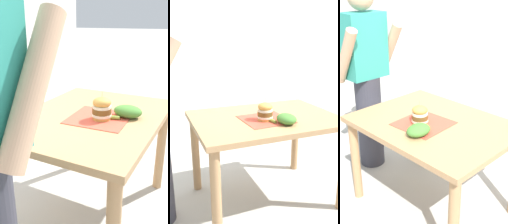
{
  "view_description": "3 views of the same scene",
  "coord_description": "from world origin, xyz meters",
  "views": [
    {
      "loc": [
        -0.7,
        1.43,
        1.33
      ],
      "look_at": [
        0.0,
        0.1,
        0.8
      ],
      "focal_mm": 42.0,
      "sensor_mm": 36.0,
      "label": 1
    },
    {
      "loc": [
        -1.84,
        0.86,
        1.36
      ],
      "look_at": [
        0.0,
        0.1,
        0.8
      ],
      "focal_mm": 42.0,
      "sensor_mm": 36.0,
      "label": 2
    },
    {
      "loc": [
        -1.52,
        -1.41,
        1.73
      ],
      "look_at": [
        0.0,
        0.1,
        0.8
      ],
      "focal_mm": 50.0,
      "sensor_mm": 36.0,
      "label": 3
    }
  ],
  "objects": [
    {
      "name": "diner_across_table",
      "position": [
        0.04,
        0.87,
        0.88
      ],
      "size": [
        0.55,
        0.35,
        1.69
      ],
      "color": "#33333D",
      "rests_on": "ground"
    },
    {
      "name": "parked_car_near_curb",
      "position": [
        8.98,
        8.99,
        0.72
      ],
      "size": [
        4.29,
        2.02,
        1.6
      ],
      "color": "#145933",
      "rests_on": "ground"
    },
    {
      "name": "ground_plane",
      "position": [
        0.0,
        0.0,
        0.0
      ],
      "size": [
        80.0,
        80.0,
        0.0
      ],
      "primitive_type": "plane",
      "color": "#ADAAA3"
    },
    {
      "name": "serving_paper",
      "position": [
        -0.07,
        0.03,
        0.75
      ],
      "size": [
        0.38,
        0.38,
        0.0
      ],
      "primitive_type": "cube",
      "rotation": [
        0.0,
        0.0,
        0.06
      ],
      "color": "#D64C38",
      "rests_on": "patio_table"
    },
    {
      "name": "sandwich",
      "position": [
        -0.09,
        0.05,
        0.82
      ],
      "size": [
        0.12,
        0.12,
        0.18
      ],
      "color": "gold",
      "rests_on": "serving_paper"
    },
    {
      "name": "patio_table",
      "position": [
        0.0,
        0.0,
        0.63
      ],
      "size": [
        0.86,
        1.16,
        0.75
      ],
      "color": "tan",
      "rests_on": "ground"
    },
    {
      "name": "side_salad",
      "position": [
        -0.22,
        -0.07,
        0.79
      ],
      "size": [
        0.18,
        0.14,
        0.08
      ],
      "primitive_type": "ellipsoid",
      "color": "#477F33",
      "rests_on": "patio_table"
    },
    {
      "name": "pickle_spear",
      "position": [
        -0.16,
        0.02,
        0.76
      ],
      "size": [
        0.08,
        0.04,
        0.02
      ],
      "primitive_type": "cylinder",
      "rotation": [
        0.0,
        1.57,
        0.28
      ],
      "color": "#8EA83D",
      "rests_on": "serving_paper"
    }
  ]
}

